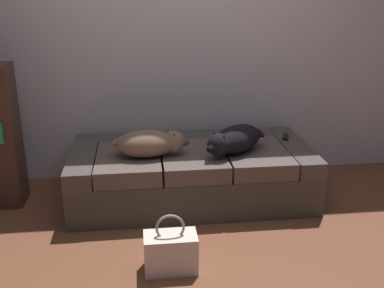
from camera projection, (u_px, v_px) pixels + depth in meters
name	position (u px, v px, depth m)	size (l,w,h in m)	color
ground_plane	(210.00, 268.00, 2.85)	(10.00, 10.00, 0.00)	brown
back_wall	(183.00, 15.00, 3.86)	(6.40, 0.10, 2.80)	silver
couch	(191.00, 173.00, 3.71)	(1.88, 0.92, 0.43)	#423D34
dog_tan	(150.00, 143.00, 3.44)	(0.60, 0.26, 0.20)	#80614B
dog_dark	(234.00, 140.00, 3.51)	(0.54, 0.48, 0.21)	black
tv_remote	(285.00, 137.00, 3.87)	(0.04, 0.15, 0.02)	black
handbag	(171.00, 252.00, 2.79)	(0.32, 0.18, 0.38)	silver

